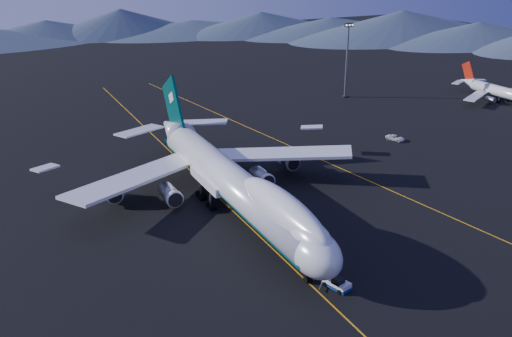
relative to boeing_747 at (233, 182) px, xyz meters
name	(u,v)px	position (x,y,z in m)	size (l,w,h in m)	color
ground	(233,211)	(0.00, -0.03, -5.81)	(500.00, 500.00, 0.00)	black
taxiway_line_main	(233,211)	(0.00, -0.03, -5.80)	(0.25, 220.00, 0.01)	orange
taxiway_line_side	(339,167)	(30.00, 9.97, -5.80)	(0.25, 200.00, 0.01)	orange
boeing_747	(233,182)	(0.00, 0.00, 0.00)	(59.62, 72.43, 19.37)	silver
pushback_tug	(337,284)	(3.00, -29.53, -5.25)	(3.19, 4.50, 1.78)	silver
second_jet	(505,93)	(107.65, 34.17, -2.66)	(32.40, 36.61, 10.42)	silver
service_van	(395,138)	(53.37, 19.52, -5.15)	(2.20, 4.78, 1.33)	silver
floodlight_mast	(347,60)	(67.40, 62.12, 6.02)	(2.89, 2.17, 23.36)	black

